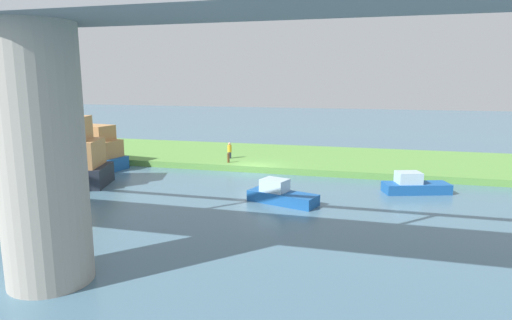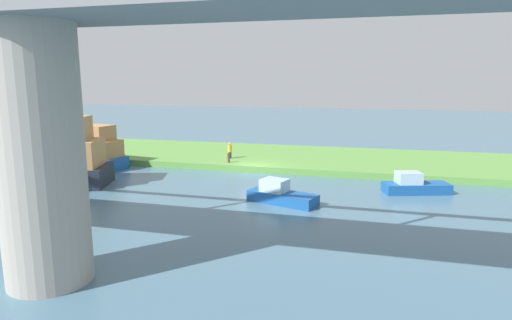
{
  "view_description": "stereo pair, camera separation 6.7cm",
  "coord_description": "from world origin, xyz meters",
  "px_view_note": "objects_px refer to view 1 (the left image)",
  "views": [
    {
      "loc": [
        -8.77,
        32.18,
        7.23
      ],
      "look_at": [
        -1.48,
        5.0,
        2.0
      ],
      "focal_mm": 30.44,
      "sensor_mm": 36.0,
      "label": 1
    },
    {
      "loc": [
        -8.83,
        32.17,
        7.23
      ],
      "look_at": [
        -1.48,
        5.0,
        2.0
      ],
      "focal_mm": 30.44,
      "sensor_mm": 36.0,
      "label": 2
    }
  ],
  "objects_px": {
    "riverboat_paddlewheel": "(36,158)",
    "mooring_post": "(228,158)",
    "bridge_pylon": "(41,158)",
    "pontoon_yellow": "(84,150)",
    "houseboat_blue": "(414,185)",
    "person_on_bank": "(230,150)",
    "skiff_small": "(281,195)"
  },
  "relations": [
    {
      "from": "skiff_small",
      "to": "bridge_pylon",
      "type": "bearing_deg",
      "value": 63.74
    },
    {
      "from": "pontoon_yellow",
      "to": "riverboat_paddlewheel",
      "type": "bearing_deg",
      "value": 98.06
    },
    {
      "from": "mooring_post",
      "to": "houseboat_blue",
      "type": "xyz_separation_m",
      "value": [
        -14.12,
        4.32,
        -0.39
      ]
    },
    {
      "from": "bridge_pylon",
      "to": "mooring_post",
      "type": "xyz_separation_m",
      "value": [
        0.25,
        -20.95,
        -3.68
      ]
    },
    {
      "from": "riverboat_paddlewheel",
      "to": "mooring_post",
      "type": "bearing_deg",
      "value": -140.13
    },
    {
      "from": "person_on_bank",
      "to": "houseboat_blue",
      "type": "bearing_deg",
      "value": 157.0
    },
    {
      "from": "houseboat_blue",
      "to": "riverboat_paddlewheel",
      "type": "relative_size",
      "value": 0.41
    },
    {
      "from": "bridge_pylon",
      "to": "pontoon_yellow",
      "type": "xyz_separation_m",
      "value": [
        11.96,
        -18.22,
        -3.1
      ]
    },
    {
      "from": "bridge_pylon",
      "to": "riverboat_paddlewheel",
      "type": "xyz_separation_m",
      "value": [
        11.07,
        -11.91,
        -2.62
      ]
    },
    {
      "from": "houseboat_blue",
      "to": "bridge_pylon",
      "type": "bearing_deg",
      "value": 50.17
    },
    {
      "from": "mooring_post",
      "to": "riverboat_paddlewheel",
      "type": "relative_size",
      "value": 0.07
    },
    {
      "from": "houseboat_blue",
      "to": "pontoon_yellow",
      "type": "bearing_deg",
      "value": -3.53
    },
    {
      "from": "riverboat_paddlewheel",
      "to": "pontoon_yellow",
      "type": "bearing_deg",
      "value": -81.94
    },
    {
      "from": "bridge_pylon",
      "to": "houseboat_blue",
      "type": "distance_m",
      "value": 22.03
    },
    {
      "from": "bridge_pylon",
      "to": "mooring_post",
      "type": "relative_size",
      "value": 11.86
    },
    {
      "from": "bridge_pylon",
      "to": "pontoon_yellow",
      "type": "distance_m",
      "value": 22.02
    },
    {
      "from": "mooring_post",
      "to": "skiff_small",
      "type": "distance_m",
      "value": 10.81
    },
    {
      "from": "pontoon_yellow",
      "to": "mooring_post",
      "type": "bearing_deg",
      "value": -166.87
    },
    {
      "from": "houseboat_blue",
      "to": "riverboat_paddlewheel",
      "type": "height_order",
      "value": "riverboat_paddlewheel"
    },
    {
      "from": "bridge_pylon",
      "to": "pontoon_yellow",
      "type": "height_order",
      "value": "bridge_pylon"
    },
    {
      "from": "person_on_bank",
      "to": "pontoon_yellow",
      "type": "xyz_separation_m",
      "value": [
        11.18,
        4.63,
        0.26
      ]
    },
    {
      "from": "houseboat_blue",
      "to": "riverboat_paddlewheel",
      "type": "distance_m",
      "value": 25.42
    },
    {
      "from": "bridge_pylon",
      "to": "person_on_bank",
      "type": "distance_m",
      "value": 23.1
    },
    {
      "from": "mooring_post",
      "to": "skiff_small",
      "type": "height_order",
      "value": "skiff_small"
    },
    {
      "from": "houseboat_blue",
      "to": "person_on_bank",
      "type": "bearing_deg",
      "value": -23.0
    },
    {
      "from": "mooring_post",
      "to": "riverboat_paddlewheel",
      "type": "xyz_separation_m",
      "value": [
        10.82,
        9.04,
        1.05
      ]
    },
    {
      "from": "riverboat_paddlewheel",
      "to": "skiff_small",
      "type": "bearing_deg",
      "value": -179.25
    },
    {
      "from": "bridge_pylon",
      "to": "skiff_small",
      "type": "distance_m",
      "value": 14.13
    },
    {
      "from": "skiff_small",
      "to": "houseboat_blue",
      "type": "bearing_deg",
      "value": -150.33
    },
    {
      "from": "person_on_bank",
      "to": "riverboat_paddlewheel",
      "type": "bearing_deg",
      "value": 46.73
    },
    {
      "from": "bridge_pylon",
      "to": "skiff_small",
      "type": "bearing_deg",
      "value": -116.26
    },
    {
      "from": "bridge_pylon",
      "to": "skiff_small",
      "type": "xyz_separation_m",
      "value": [
        -5.99,
        -12.14,
        -4.06
      ]
    }
  ]
}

